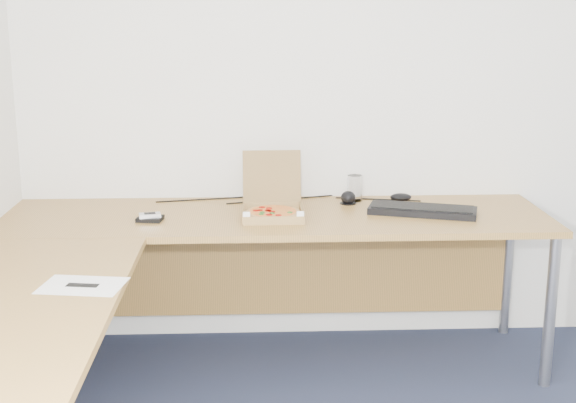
{
  "coord_description": "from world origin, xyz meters",
  "views": [
    {
      "loc": [
        -0.6,
        -2.1,
        1.65
      ],
      "look_at": [
        -0.45,
        1.28,
        0.82
      ],
      "focal_mm": 49.12,
      "sensor_mm": 36.0,
      "label": 1
    }
  ],
  "objects_px": {
    "drinking_glass": "(355,188)",
    "wallet": "(150,219)",
    "pizza_box": "(273,209)",
    "desk": "(199,249)",
    "keyboard": "(422,211)"
  },
  "relations": [
    {
      "from": "keyboard",
      "to": "wallet",
      "type": "height_order",
      "value": "keyboard"
    },
    {
      "from": "keyboard",
      "to": "wallet",
      "type": "relative_size",
      "value": 4.48
    },
    {
      "from": "desk",
      "to": "drinking_glass",
      "type": "xyz_separation_m",
      "value": [
        0.72,
        0.67,
        0.09
      ]
    },
    {
      "from": "pizza_box",
      "to": "wallet",
      "type": "bearing_deg",
      "value": -175.66
    },
    {
      "from": "drinking_glass",
      "to": "keyboard",
      "type": "relative_size",
      "value": 0.26
    },
    {
      "from": "keyboard",
      "to": "pizza_box",
      "type": "bearing_deg",
      "value": -161.38
    },
    {
      "from": "pizza_box",
      "to": "drinking_glass",
      "type": "relative_size",
      "value": 2.47
    },
    {
      "from": "desk",
      "to": "keyboard",
      "type": "bearing_deg",
      "value": 22.26
    },
    {
      "from": "drinking_glass",
      "to": "wallet",
      "type": "distance_m",
      "value": 1.01
    },
    {
      "from": "keyboard",
      "to": "wallet",
      "type": "distance_m",
      "value": 1.24
    },
    {
      "from": "drinking_glass",
      "to": "wallet",
      "type": "relative_size",
      "value": 1.18
    },
    {
      "from": "wallet",
      "to": "drinking_glass",
      "type": "bearing_deg",
      "value": 28.09
    },
    {
      "from": "drinking_glass",
      "to": "keyboard",
      "type": "distance_m",
      "value": 0.39
    },
    {
      "from": "drinking_glass",
      "to": "keyboard",
      "type": "bearing_deg",
      "value": -42.95
    },
    {
      "from": "keyboard",
      "to": "wallet",
      "type": "xyz_separation_m",
      "value": [
        -1.24,
        -0.07,
        -0.01
      ]
    }
  ]
}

